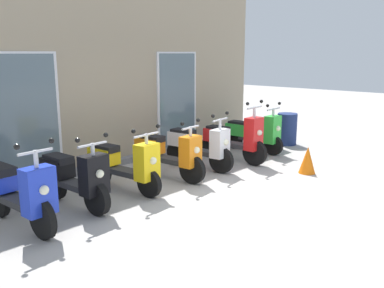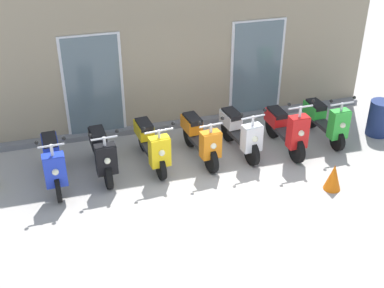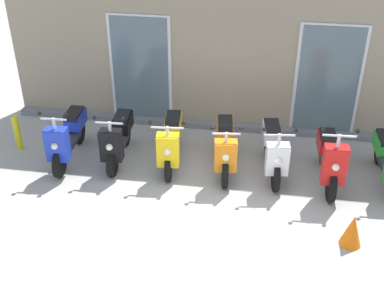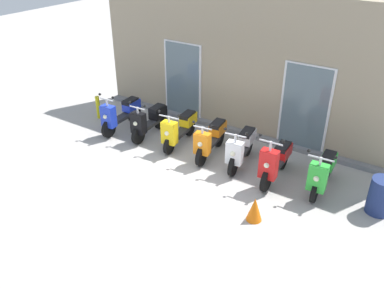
{
  "view_description": "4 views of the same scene",
  "coord_description": "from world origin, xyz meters",
  "views": [
    {
      "loc": [
        -5.12,
        -3.91,
        2.28
      ],
      "look_at": [
        0.32,
        1.07,
        0.66
      ],
      "focal_mm": 38.94,
      "sensor_mm": 36.0,
      "label": 1
    },
    {
      "loc": [
        -2.54,
        -7.04,
        5.45
      ],
      "look_at": [
        -0.35,
        0.61,
        0.83
      ],
      "focal_mm": 47.3,
      "sensor_mm": 36.0,
      "label": 2
    },
    {
      "loc": [
        0.66,
        -6.23,
        5.13
      ],
      "look_at": [
        -0.46,
        0.85,
        0.79
      ],
      "focal_mm": 47.08,
      "sensor_mm": 36.0,
      "label": 3
    },
    {
      "loc": [
        4.52,
        -6.32,
        5.27
      ],
      "look_at": [
        0.05,
        0.53,
        0.73
      ],
      "focal_mm": 37.67,
      "sensor_mm": 36.0,
      "label": 4
    }
  ],
  "objects": [
    {
      "name": "trash_bin",
      "position": [
        4.12,
        1.3,
        0.4
      ],
      "size": [
        0.49,
        0.49,
        0.79
      ],
      "primitive_type": "cylinder",
      "color": "navy",
      "rests_on": "ground_plane"
    },
    {
      "name": "storefront_facade",
      "position": [
        0.0,
        3.1,
        1.85
      ],
      "size": [
        9.06,
        0.5,
        3.82
      ],
      "color": "gray",
      "rests_on": "ground_plane"
    },
    {
      "name": "scooter_orange",
      "position": [
        0.04,
        1.4,
        0.47
      ],
      "size": [
        0.56,
        1.6,
        1.14
      ],
      "color": "black",
      "rests_on": "ground_plane"
    },
    {
      "name": "scooter_red",
      "position": [
        1.85,
        1.25,
        0.49
      ],
      "size": [
        0.59,
        1.62,
        1.33
      ],
      "color": "black",
      "rests_on": "ground_plane"
    },
    {
      "name": "scooter_green",
      "position": [
        2.87,
        1.44,
        0.46
      ],
      "size": [
        0.6,
        1.52,
        1.19
      ],
      "color": "black",
      "rests_on": "ground_plane"
    },
    {
      "name": "scooter_black",
      "position": [
        -1.92,
        1.39,
        0.47
      ],
      "size": [
        0.55,
        1.54,
        1.16
      ],
      "color": "black",
      "rests_on": "ground_plane"
    },
    {
      "name": "scooter_yellow",
      "position": [
        -0.94,
        1.45,
        0.48
      ],
      "size": [
        0.62,
        1.61,
        1.15
      ],
      "color": "black",
      "rests_on": "ground_plane"
    },
    {
      "name": "traffic_cone",
      "position": [
        2.09,
        -0.32,
        0.26
      ],
      "size": [
        0.32,
        0.32,
        0.52
      ],
      "primitive_type": "cone",
      "color": "orange",
      "rests_on": "ground_plane"
    },
    {
      "name": "scooter_white",
      "position": [
        0.9,
        1.41,
        0.48
      ],
      "size": [
        0.58,
        1.56,
        1.18
      ],
      "color": "black",
      "rests_on": "ground_plane"
    },
    {
      "name": "ground_plane",
      "position": [
        0.0,
        0.0,
        0.0
      ],
      "size": [
        40.0,
        40.0,
        0.0
      ],
      "primitive_type": "plane",
      "color": "#A8A39E"
    },
    {
      "name": "scooter_blue",
      "position": [
        -2.83,
        1.26,
        0.5
      ],
      "size": [
        0.52,
        1.66,
        1.25
      ],
      "color": "black",
      "rests_on": "ground_plane"
    }
  ]
}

